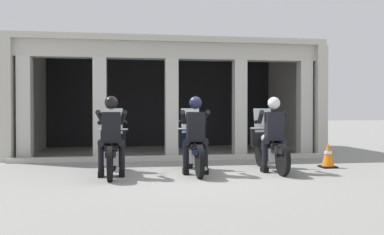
# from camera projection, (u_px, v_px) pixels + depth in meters

# --- Properties ---
(ground_plane) EXTENTS (80.00, 80.00, 0.00)m
(ground_plane) POSITION_uv_depth(u_px,v_px,m) (179.00, 158.00, 11.23)
(ground_plane) COLOR gray
(station_building) EXTENTS (8.76, 4.54, 3.30)m
(station_building) POSITION_uv_depth(u_px,v_px,m) (165.00, 88.00, 13.36)
(station_building) COLOR black
(station_building) RESTS_ON ground
(kerb_strip) EXTENTS (8.26, 0.24, 0.12)m
(kerb_strip) POSITION_uv_depth(u_px,v_px,m) (173.00, 158.00, 10.68)
(kerb_strip) COLOR #B7B5AD
(kerb_strip) RESTS_ON ground
(motorcycle_left) EXTENTS (0.62, 2.04, 1.35)m
(motorcycle_left) POSITION_uv_depth(u_px,v_px,m) (112.00, 150.00, 8.27)
(motorcycle_left) COLOR black
(motorcycle_left) RESTS_ON ground
(police_officer_left) EXTENTS (0.63, 0.61, 1.58)m
(police_officer_left) POSITION_uv_depth(u_px,v_px,m) (111.00, 129.00, 7.98)
(police_officer_left) COLOR black
(police_officer_left) RESTS_ON ground
(motorcycle_center) EXTENTS (0.62, 2.04, 1.35)m
(motorcycle_center) POSITION_uv_depth(u_px,v_px,m) (193.00, 148.00, 8.59)
(motorcycle_center) COLOR black
(motorcycle_center) RESTS_ON ground
(police_officer_center) EXTENTS (0.63, 0.61, 1.58)m
(police_officer_center) POSITION_uv_depth(u_px,v_px,m) (195.00, 128.00, 8.30)
(police_officer_center) COLOR black
(police_officer_center) RESTS_ON ground
(motorcycle_right) EXTENTS (0.62, 2.04, 1.35)m
(motorcycle_right) POSITION_uv_depth(u_px,v_px,m) (269.00, 147.00, 8.88)
(motorcycle_right) COLOR black
(motorcycle_right) RESTS_ON ground
(police_officer_right) EXTENTS (0.63, 0.61, 1.58)m
(police_officer_right) POSITION_uv_depth(u_px,v_px,m) (274.00, 128.00, 8.59)
(police_officer_right) COLOR black
(police_officer_right) RESTS_ON ground
(traffic_cone_flank) EXTENTS (0.34, 0.34, 0.59)m
(traffic_cone_flank) POSITION_uv_depth(u_px,v_px,m) (328.00, 155.00, 9.27)
(traffic_cone_flank) COLOR black
(traffic_cone_flank) RESTS_ON ground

